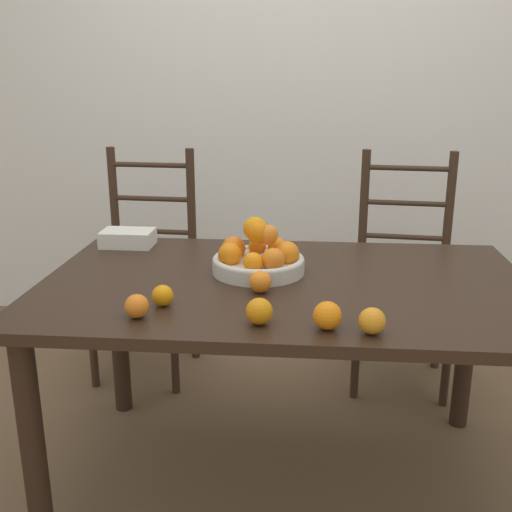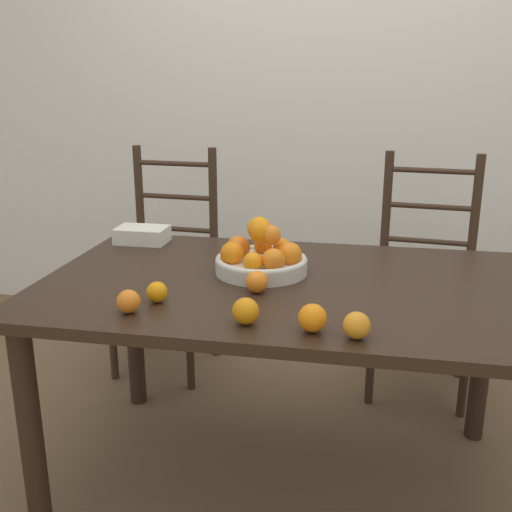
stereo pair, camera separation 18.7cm
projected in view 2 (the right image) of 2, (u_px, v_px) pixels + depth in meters
name	position (u px, v px, depth m)	size (l,w,h in m)	color
ground_plane	(283.00, 478.00, 2.11)	(12.00, 12.00, 0.00)	brown
wall_back	(329.00, 88.00, 3.17)	(8.00, 0.06, 2.60)	silver
dining_table	(286.00, 309.00, 1.93)	(1.56, 0.96, 0.74)	black
fruit_bowl	(261.00, 257.00, 1.97)	(0.30, 0.30, 0.18)	beige
orange_loose_0	(357.00, 325.00, 1.48)	(0.07, 0.07, 0.07)	orange
orange_loose_1	(312.00, 318.00, 1.52)	(0.07, 0.07, 0.07)	orange
orange_loose_2	(129.00, 301.00, 1.64)	(0.07, 0.07, 0.07)	orange
orange_loose_3	(246.00, 311.00, 1.57)	(0.07, 0.07, 0.07)	orange
orange_loose_4	(257.00, 282.00, 1.79)	(0.07, 0.07, 0.07)	orange
orange_loose_5	(157.00, 292.00, 1.72)	(0.06, 0.06, 0.06)	orange
chair_left	(167.00, 267.00, 2.83)	(0.44, 0.43, 1.05)	#382619
chair_right	(424.00, 283.00, 2.62)	(0.46, 0.44, 1.05)	#382619
book_stack	(142.00, 235.00, 2.34)	(0.20, 0.13, 0.06)	silver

